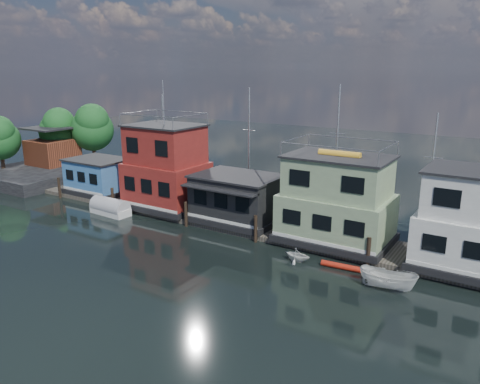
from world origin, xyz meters
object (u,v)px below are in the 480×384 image
Objects in this scene: tarp_runabout at (110,208)px; houseboat_red at (166,169)px; houseboat_green at (337,201)px; dinghy_white at (297,255)px; houseboat_dark at (237,198)px; red_kayak at (341,266)px; houseboat_blue at (99,176)px; motorboat at (388,279)px.

houseboat_red is at bearing 49.51° from tarp_runabout.
dinghy_white is (-1.07, -4.47, -3.04)m from houseboat_green.
houseboat_dark is 11.97m from red_kayak.
houseboat_blue is 7.17m from tarp_runabout.
red_kayak is 3.16m from dinghy_white.
tarp_runabout is (5.80, -3.90, -1.58)m from houseboat_blue.
houseboat_red is 1.60× the size of houseboat_dark.
tarp_runabout is 19.64m from dinghy_white.
tarp_runabout is at bearing 85.57° from motorboat.
houseboat_dark reaches higher than dinghy_white.
dinghy_white is (-6.67, 0.98, -0.19)m from motorboat.
houseboat_red is 4.33× the size of red_kayak.
houseboat_green is at bearing 0.00° from houseboat_blue.
houseboat_green is 5.51m from dinghy_white.
houseboat_dark is 15.68m from motorboat.
houseboat_blue reaches higher than dinghy_white.
houseboat_green reaches higher than tarp_runabout.
motorboat reaches higher than red_kayak.
houseboat_red is 16.93m from dinghy_white.
houseboat_red reaches higher than dinghy_white.
houseboat_dark is at bearing 60.79° from dinghy_white.
houseboat_dark reaches higher than houseboat_blue.
houseboat_blue is at bearing -180.00° from houseboat_red.
dinghy_white is at bearing 1.31° from tarp_runabout.
red_kayak is at bearing -63.22° from houseboat_green.
tarp_runabout is at bearing -133.46° from houseboat_red.
houseboat_green reaches higher than dinghy_white.
houseboat_green is at bearing 44.72° from motorboat.
houseboat_blue is 25.88m from dinghy_white.
houseboat_dark is 2.06× the size of motorboat.
houseboat_dark reaches higher than tarp_runabout.
houseboat_green reaches higher than houseboat_blue.
motorboat is 1.87× the size of dinghy_white.
red_kayak is (19.05, -4.05, -3.90)m from houseboat_red.
dinghy_white is at bearing -176.70° from red_kayak.
houseboat_green reaches higher than red_kayak.
houseboat_red reaches higher than houseboat_dark.
red_kayak is (11.05, -4.03, -2.22)m from houseboat_dark.
houseboat_red is at bearing 74.42° from dinghy_white.
dinghy_white is (19.63, -0.57, -0.12)m from tarp_runabout.
houseboat_green is (26.50, 0.00, 1.34)m from houseboat_blue.
motorboat is (26.30, -1.56, 0.07)m from tarp_runabout.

